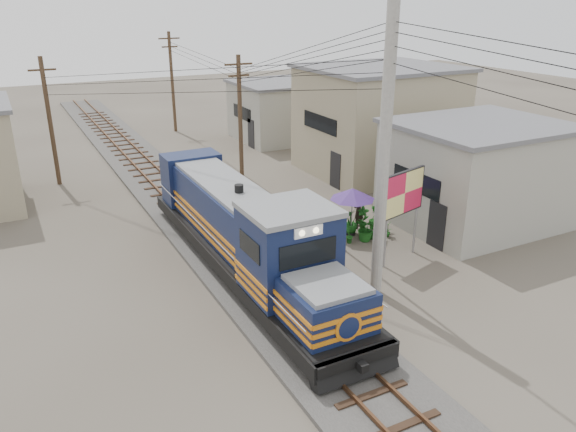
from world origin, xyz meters
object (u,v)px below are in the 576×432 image
locomotive (246,234)px  billboard (404,195)px  vendor (359,210)px  market_umbrella (353,194)px

locomotive → billboard: size_ratio=4.05×
billboard → vendor: bearing=67.7°
locomotive → market_umbrella: 5.76m
market_umbrella → vendor: size_ratio=1.48×
market_umbrella → billboard: bearing=-83.5°
market_umbrella → vendor: 1.40m
billboard → market_umbrella: bearing=80.7°
billboard → vendor: 4.02m
locomotive → vendor: 6.67m
locomotive → vendor: bearing=16.6°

